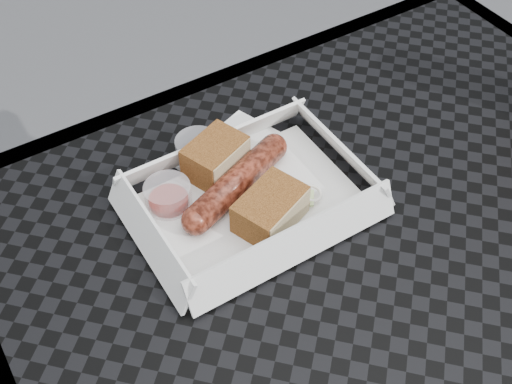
% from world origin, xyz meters
% --- Properties ---
extents(patio_table, '(0.80, 0.80, 0.74)m').
position_xyz_m(patio_table, '(0.00, 0.00, 0.67)').
color(patio_table, black).
rests_on(patio_table, ground).
extents(food_tray, '(0.22, 0.15, 0.00)m').
position_xyz_m(food_tray, '(-0.10, 0.18, 0.75)').
color(food_tray, white).
rests_on(food_tray, patio_table).
extents(bratwurst, '(0.16, 0.08, 0.03)m').
position_xyz_m(bratwurst, '(-0.10, 0.20, 0.76)').
color(bratwurst, maroon).
rests_on(bratwurst, food_tray).
extents(bread_near, '(0.08, 0.07, 0.04)m').
position_xyz_m(bread_near, '(-0.10, 0.24, 0.77)').
color(bread_near, brown).
rests_on(bread_near, food_tray).
extents(bread_far, '(0.09, 0.07, 0.04)m').
position_xyz_m(bread_far, '(-0.09, 0.15, 0.77)').
color(bread_far, brown).
rests_on(bread_far, food_tray).
extents(veg_garnish, '(0.03, 0.03, 0.00)m').
position_xyz_m(veg_garnish, '(-0.04, 0.15, 0.75)').
color(veg_garnish, '#ED590A').
rests_on(veg_garnish, food_tray).
extents(napkin, '(0.15, 0.15, 0.00)m').
position_xyz_m(napkin, '(-0.06, 0.24, 0.75)').
color(napkin, white).
rests_on(napkin, patio_table).
extents(condiment_cup_sauce, '(0.05, 0.05, 0.03)m').
position_xyz_m(condiment_cup_sauce, '(-0.17, 0.22, 0.76)').
color(condiment_cup_sauce, maroon).
rests_on(condiment_cup_sauce, patio_table).
extents(condiment_cup_empty, '(0.05, 0.05, 0.03)m').
position_xyz_m(condiment_cup_empty, '(-0.11, 0.27, 0.76)').
color(condiment_cup_empty, silver).
rests_on(condiment_cup_empty, patio_table).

